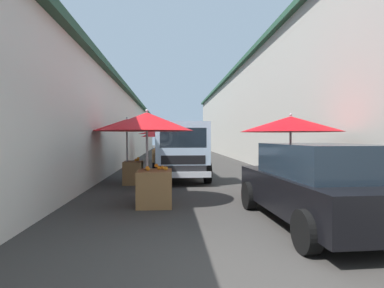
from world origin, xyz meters
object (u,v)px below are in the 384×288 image
hatchback_car (318,184)px  vendor_by_crates (180,148)px  fruit_stall_far_left (159,136)px  fruit_stall_near_left (149,136)px  fruit_stall_mid_lane (128,132)px  delivery_truck (181,152)px  fruit_stall_far_right (164,137)px  fruit_stall_near_right (290,134)px

hatchback_car → vendor_by_crates: size_ratio=2.46×
fruit_stall_far_left → hatchback_car: 15.44m
fruit_stall_near_left → hatchback_car: 3.82m
hatchback_car → fruit_stall_mid_lane: bearing=37.3°
delivery_truck → vendor_by_crates: bearing=-1.8°
fruit_stall_mid_lane → fruit_stall_far_left: bearing=-4.1°
vendor_by_crates → hatchback_car: bearing=-172.0°
fruit_stall_far_left → vendor_by_crates: bearing=-121.5°
fruit_stall_far_left → fruit_stall_near_left: (-13.04, -0.22, -0.04)m
fruit_stall_far_right → hatchback_car: fruit_stall_far_right is taller
fruit_stall_far_left → hatchback_car: bearing=-167.4°
fruit_stall_near_left → fruit_stall_far_left: bearing=1.0°
fruit_stall_near_left → fruit_stall_near_right: bearing=-83.1°
fruit_stall_far_right → delivery_truck: bearing=-169.3°
fruit_stall_far_left → fruit_stall_far_right: fruit_stall_far_left is taller
fruit_stall_mid_lane → fruit_stall_far_right: size_ratio=1.03×
fruit_stall_near_left → vendor_by_crates: (12.20, -1.15, -0.67)m
fruit_stall_mid_lane → fruit_stall_far_left: (9.73, -0.70, -0.10)m
fruit_stall_far_right → delivery_truck: size_ratio=0.45×
vendor_by_crates → fruit_stall_mid_lane: bearing=166.9°
fruit_stall_mid_lane → fruit_stall_near_left: (-3.31, -0.92, -0.14)m
fruit_stall_far_right → fruit_stall_near_left: bearing=178.2°
fruit_stall_near_right → fruit_stall_near_left: fruit_stall_near_left is taller
fruit_stall_mid_lane → fruit_stall_far_right: fruit_stall_mid_lane is taller
fruit_stall_far_left → hatchback_car: (-15.04, -3.35, -0.90)m
delivery_truck → vendor_by_crates: 8.35m
fruit_stall_near_left → delivery_truck: fruit_stall_near_left is taller
fruit_stall_near_right → fruit_stall_far_left: bearing=16.7°
fruit_stall_far_left → delivery_truck: bearing=-173.1°
fruit_stall_near_right → fruit_stall_near_left: 3.59m
fruit_stall_near_right → hatchback_car: size_ratio=0.65×
fruit_stall_far_right → fruit_stall_mid_lane: bearing=164.1°
fruit_stall_far_left → fruit_stall_near_right: size_ratio=1.05×
fruit_stall_near_left → fruit_stall_mid_lane: bearing=15.5°
fruit_stall_mid_lane → delivery_truck: bearing=-73.1°
fruit_stall_far_right → fruit_stall_near_right: fruit_stall_near_right is taller
fruit_stall_mid_lane → fruit_stall_far_left: fruit_stall_mid_lane is taller
fruit_stall_far_right → vendor_by_crates: (4.87, -0.92, -0.63)m
fruit_stall_near_right → delivery_truck: bearing=38.0°
fruit_stall_far_right → hatchback_car: size_ratio=0.57×
delivery_truck → vendor_by_crates: delivery_truck is taller
fruit_stall_mid_lane → vendor_by_crates: 9.16m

